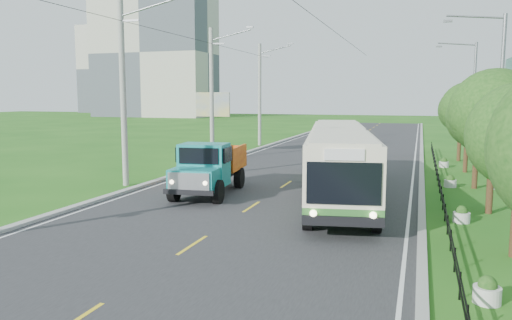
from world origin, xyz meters
The scene contains 26 objects.
ground centered at (0.00, 0.00, 0.00)m, with size 240.00×240.00×0.00m, color #1D5814.
road centered at (0.00, 20.00, 0.01)m, with size 14.00×120.00×0.02m, color #28282B.
curb_left centered at (-7.20, 20.00, 0.07)m, with size 0.40×120.00×0.15m, color #9E9E99.
curb_right centered at (7.15, 20.00, 0.05)m, with size 0.30×120.00×0.10m, color #9E9E99.
edge_line_left centered at (-6.65, 20.00, 0.02)m, with size 0.12×120.00×0.00m, color silver.
edge_line_right centered at (6.65, 20.00, 0.02)m, with size 0.12×120.00×0.00m, color silver.
centre_dash centered at (0.00, 0.00, 0.02)m, with size 0.12×2.20×0.00m, color yellow.
railing_right centered at (8.00, 14.00, 0.30)m, with size 0.04×40.00×0.60m, color black.
pole_near centered at (-8.26, 9.00, 5.09)m, with size 3.51×0.32×10.00m.
pole_mid centered at (-8.26, 21.00, 5.09)m, with size 3.51×0.32×10.00m.
pole_far centered at (-8.26, 33.00, 5.09)m, with size 3.51×0.32×10.00m.
tree_third centered at (9.86, 8.14, 3.99)m, with size 3.60×3.62×6.00m.
tree_fourth centered at (9.86, 14.14, 3.59)m, with size 3.24×3.31×5.40m.
tree_fifth centered at (9.86, 20.14, 3.85)m, with size 3.48×3.52×5.80m.
tree_back centered at (9.86, 26.14, 3.65)m, with size 3.30×3.36×5.50m.
streetlight_mid centered at (10.64, 14.00, 4.90)m, with size 3.02×0.20×9.07m.
streetlight_far centered at (10.64, 28.00, 4.90)m, with size 3.02×0.20×9.07m.
planter_front centered at (8.60, -2.00, 0.29)m, with size 0.64×0.64×0.67m.
planter_near centered at (8.60, 6.00, 0.29)m, with size 0.64×0.64×0.67m.
planter_mid centered at (8.60, 14.00, 0.29)m, with size 0.64×0.64×0.67m.
planter_far centered at (8.60, 22.00, 0.29)m, with size 0.64×0.64×0.67m.
billboard_left centered at (-9.50, 24.00, 3.87)m, with size 3.00×0.20×5.20m.
apartment_near centered at (-55.00, 95.00, 15.00)m, with size 28.00×14.00×30.00m, color #B7B2A3.
apartment_far centered at (-80.00, 120.00, 13.00)m, with size 24.00×14.00×26.00m, color #B7B2A3.
bus centered at (3.18, 10.04, 1.95)m, with size 5.56×17.01×3.24m.
dump_truck centered at (-2.96, 8.22, 1.48)m, with size 3.00×6.44×2.62m.
Camera 1 is at (6.94, -14.41, 4.85)m, focal length 35.00 mm.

